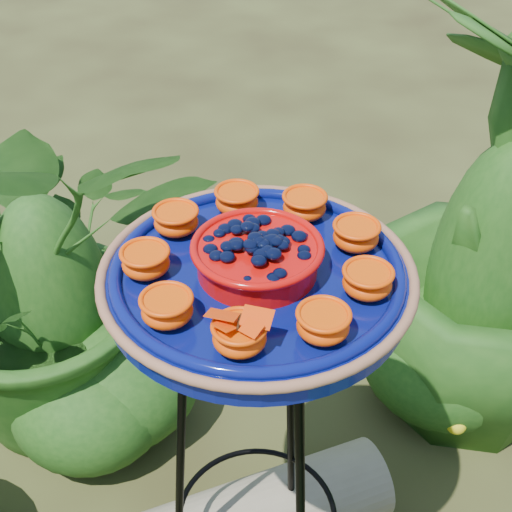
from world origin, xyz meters
name	(u,v)px	position (x,y,z in m)	size (l,w,h in m)	color
tripod_stand	(257,441)	(0.12, 0.00, 0.50)	(0.39, 0.39, 0.83)	black
feeder_dish	(257,272)	(0.12, 0.00, 0.86)	(0.54, 0.54, 0.10)	#070F5B
shrub_back_left	(47,271)	(-0.42, 0.48, 0.44)	(0.79, 0.68, 0.88)	#1B4713
shrub_back_right	(499,232)	(0.61, 0.62, 0.53)	(0.60, 0.60, 1.06)	#1B4713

